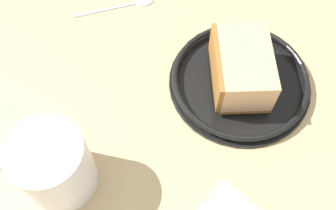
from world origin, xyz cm
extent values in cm
cube|color=tan|center=(0.00, 0.00, -1.49)|extent=(154.64, 154.64, 2.99)
cylinder|color=black|center=(-6.63, 4.61, 0.48)|extent=(18.53, 18.53, 0.96)
torus|color=black|center=(-6.63, 4.61, 1.35)|extent=(17.82, 17.82, 0.77)
cube|color=#9E662D|center=(-6.63, 4.61, 1.26)|extent=(11.59, 9.54, 0.60)
cube|color=#EAB27F|center=(-6.63, 4.61, 4.00)|extent=(11.59, 9.54, 4.88)
cube|color=#9E662D|center=(-5.36, 1.39, 4.00)|extent=(9.48, 4.23, 4.88)
cylinder|color=white|center=(12.83, -11.24, 4.53)|extent=(7.97, 7.97, 9.07)
cylinder|color=black|center=(12.83, -11.24, 7.50)|extent=(7.01, 7.01, 0.40)
torus|color=white|center=(14.15, -15.00, 4.53)|extent=(2.42, 4.87, 4.86)
ellipsoid|color=silver|center=(-16.05, -12.43, 0.40)|extent=(3.38, 3.60, 0.80)
cylinder|color=silver|center=(-12.50, -17.36, 0.25)|extent=(5.75, 7.73, 0.50)
camera|label=1|loc=(22.31, 4.88, 43.82)|focal=41.74mm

